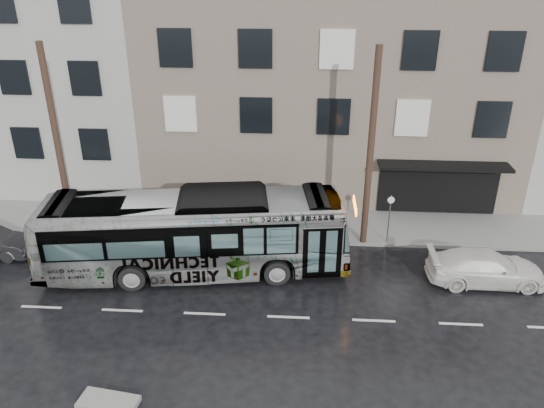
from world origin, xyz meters
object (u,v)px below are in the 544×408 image
at_px(bus, 194,234).
at_px(white_sedan, 486,267).
at_px(utility_pole_rear, 58,144).
at_px(utility_pole_front, 371,151).
at_px(sign_post, 389,219).

xyz_separation_m(bus, white_sedan, (12.14, -0.10, -1.10)).
bearing_deg(utility_pole_rear, utility_pole_front, 0.00).
distance_m(bus, white_sedan, 12.19).
relative_size(utility_pole_front, utility_pole_rear, 1.00).
xyz_separation_m(utility_pole_front, bus, (-7.40, -2.76, -2.86)).
height_order(utility_pole_front, utility_pole_rear, same).
bearing_deg(white_sedan, sign_post, 50.82).
height_order(sign_post, bus, bus).
relative_size(utility_pole_front, bus, 0.70).
relative_size(utility_pole_rear, bus, 0.70).
distance_m(utility_pole_rear, bus, 7.70).
height_order(utility_pole_rear, sign_post, utility_pole_rear).
distance_m(utility_pole_rear, sign_post, 15.46).
relative_size(utility_pole_front, sign_post, 3.75).
bearing_deg(utility_pole_front, bus, -159.52).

